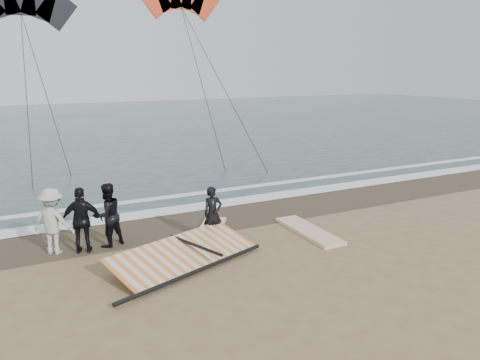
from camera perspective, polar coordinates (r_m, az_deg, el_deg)
The scene contains 12 objects.
ground at distance 11.79m, azimuth 5.52°, elevation -10.81°, with size 120.00×120.00×0.00m, color #8C704C.
sea at distance 42.70m, azimuth -19.03°, elevation 6.29°, with size 120.00×54.00×0.02m, color #233838.
wet_sand at distance 15.50m, azimuth -3.43°, elevation -4.68°, with size 120.00×2.80×0.01m, color #4C3D2B.
foam_near at distance 16.73m, azimuth -5.36°, elevation -3.27°, with size 120.00×0.90×0.01m, color white.
foam_far at distance 18.27m, azimuth -7.33°, elevation -1.88°, with size 120.00×0.45×0.01m, color white.
man_main at distance 13.41m, azimuth -3.34°, elevation -4.10°, with size 0.58×0.38×1.58m, color black.
board_white at distance 14.33m, azimuth 8.37°, elevation -6.15°, with size 0.76×2.72×0.11m, color silver.
board_cream at distance 14.18m, azimuth -3.79°, elevation -6.25°, with size 0.67×2.50×0.10m, color beige.
trio_cluster at distance 13.29m, azimuth -19.11°, elevation -4.52°, with size 2.59×1.29×1.81m.
sail_rig at distance 12.16m, azimuth -7.31°, elevation -9.08°, with size 4.26×2.95×0.51m.
kite_red at distance 35.73m, azimuth -7.19°, elevation 20.69°, with size 6.68×7.53×17.43m.
kite_dark at distance 33.45m, azimuth -25.21°, elevation 18.43°, with size 7.57×6.58×15.30m.
Camera 1 is at (-5.84, -9.02, 4.84)m, focal length 35.00 mm.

